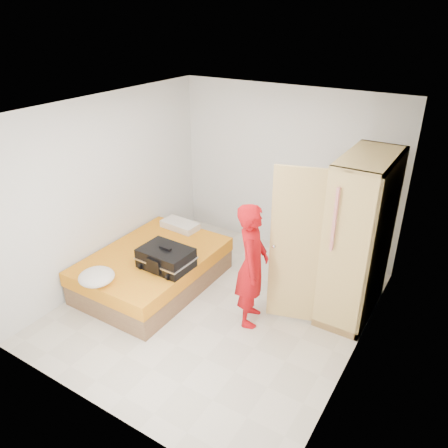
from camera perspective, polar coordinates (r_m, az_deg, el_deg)
The scene contains 7 objects.
room at distance 5.25m, azimuth -1.00°, elevation 0.69°, with size 4.00×4.02×2.60m.
bed at distance 6.30m, azimuth -9.21°, elevation -5.87°, with size 1.42×2.02×0.50m.
wardrobe at distance 5.58m, azimuth 16.58°, elevation -2.33°, with size 1.15×1.35×2.10m.
person at distance 5.27m, azimuth 3.67°, elevation -5.41°, with size 0.58×0.38×1.60m, color #BC0B12.
suitcase at distance 5.79m, azimuth -7.60°, elevation -4.44°, with size 0.70×0.53×0.30m.
round_cushion at distance 5.67m, azimuth -16.31°, elevation -6.64°, with size 0.45×0.45×0.17m, color white.
pillow at distance 6.80m, azimuth -5.76°, elevation -0.14°, with size 0.58×0.30×0.11m, color white.
Camera 1 is at (2.57, -3.97, 3.57)m, focal length 35.00 mm.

